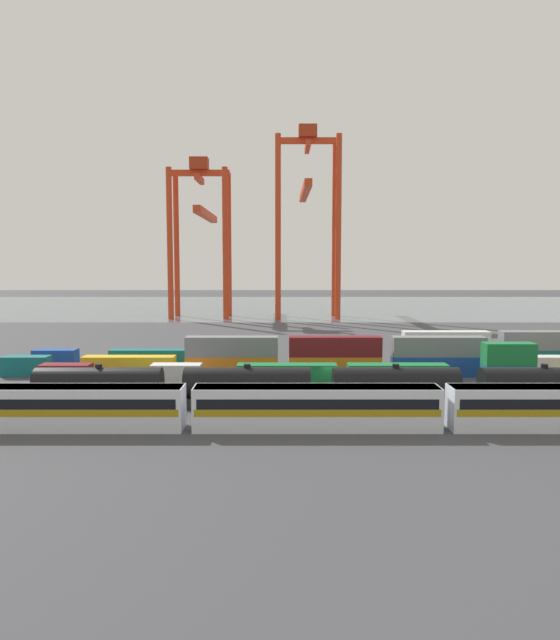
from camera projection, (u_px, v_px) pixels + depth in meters
name	position (u px, v px, depth m)	size (l,w,h in m)	color
ground_plane	(314.00, 342.00, 111.20)	(420.00, 420.00, 0.00)	#424247
harbour_water	(299.00, 306.00, 202.38)	(400.00, 110.00, 0.01)	slate
passenger_train	(317.00, 406.00, 53.02)	(67.69, 3.14, 3.90)	silver
freight_tank_row	(321.00, 387.00, 61.08)	(58.76, 3.06, 4.52)	#232326
shipping_container_0	(66.00, 375.00, 72.23)	(6.04, 2.44, 2.60)	maroon
shipping_container_1	(176.00, 375.00, 72.23)	(6.04, 2.44, 2.60)	silver
shipping_container_2	(287.00, 375.00, 72.23)	(12.10, 2.44, 2.60)	#197538
shipping_container_3	(397.00, 375.00, 72.23)	(12.10, 2.44, 2.60)	#197538
shipping_container_4	(508.00, 375.00, 72.23)	(6.04, 2.44, 2.60)	#146066
shipping_container_5	(509.00, 353.00, 71.98)	(6.04, 2.44, 2.60)	#197538
shipping_container_10	(26.00, 366.00, 78.31)	(6.04, 2.44, 2.60)	#146066
shipping_container_11	(129.00, 366.00, 78.31)	(12.10, 2.44, 2.60)	gold
shipping_container_12	(232.00, 366.00, 78.31)	(12.10, 2.44, 2.60)	orange
shipping_container_13	(232.00, 346.00, 78.06)	(12.10, 2.44, 2.60)	slate
shipping_container_14	(335.00, 366.00, 78.31)	(12.10, 2.44, 2.60)	orange
shipping_container_15	(335.00, 346.00, 78.06)	(12.10, 2.44, 2.60)	maroon
shipping_container_16	(438.00, 366.00, 78.31)	(12.10, 2.44, 2.60)	#1C4299
shipping_container_17	(438.00, 346.00, 78.06)	(12.10, 2.44, 2.60)	slate
shipping_container_18	(541.00, 366.00, 78.31)	(6.04, 2.44, 2.60)	silver
shipping_container_20	(56.00, 358.00, 84.39)	(6.04, 2.44, 2.60)	#1C4299
shipping_container_21	(153.00, 358.00, 84.39)	(12.10, 2.44, 2.60)	#146066
shipping_container_22	(250.00, 358.00, 84.39)	(6.04, 2.44, 2.60)	maroon
shipping_container_23	(348.00, 358.00, 84.39)	(6.04, 2.44, 2.60)	slate
shipping_container_24	(445.00, 358.00, 84.39)	(12.10, 2.44, 2.60)	orange
shipping_container_25	(446.00, 340.00, 84.13)	(12.10, 2.44, 2.60)	silver
shipping_container_26	(543.00, 358.00, 84.39)	(12.10, 2.44, 2.60)	#146066
shipping_container_27	(543.00, 340.00, 84.13)	(12.10, 2.44, 2.60)	slate
gantry_crane_west	(202.00, 223.00, 162.57)	(16.07, 40.97, 42.57)	red
gantry_crane_central	(307.00, 205.00, 161.75)	(17.28, 41.44, 50.94)	red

